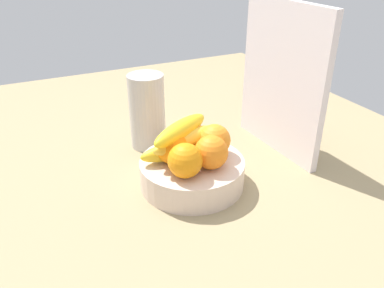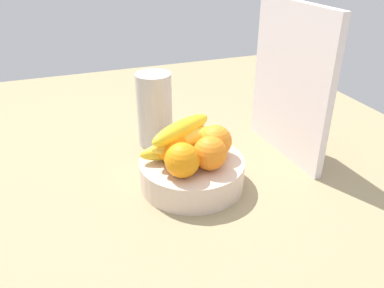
{
  "view_description": "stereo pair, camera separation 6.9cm",
  "coord_description": "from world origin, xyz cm",
  "px_view_note": "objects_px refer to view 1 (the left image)",
  "views": [
    {
      "loc": [
        62.41,
        -29.1,
        48.29
      ],
      "look_at": [
        -2.26,
        2.1,
        9.94
      ],
      "focal_mm": 36.76,
      "sensor_mm": 36.0,
      "label": 1
    },
    {
      "loc": [
        65.1,
        -22.78,
        48.29
      ],
      "look_at": [
        -2.26,
        2.1,
        9.94
      ],
      "focal_mm": 36.76,
      "sensor_mm": 36.0,
      "label": 2
    }
  ],
  "objects_px": {
    "fruit_bowl": "(192,172)",
    "orange_front_left": "(211,152)",
    "cutting_board": "(282,80)",
    "banana_bunch": "(182,140)",
    "orange_center": "(189,136)",
    "orange_back_right": "(185,161)",
    "orange_front_right": "(214,140)",
    "thermos_tumbler": "(147,111)",
    "orange_back_left": "(172,147)"
  },
  "relations": [
    {
      "from": "orange_center",
      "to": "orange_back_left",
      "type": "height_order",
      "value": "same"
    },
    {
      "from": "orange_center",
      "to": "cutting_board",
      "type": "xyz_separation_m",
      "value": [
        -0.01,
        0.25,
        0.09
      ]
    },
    {
      "from": "orange_front_right",
      "to": "fruit_bowl",
      "type": "bearing_deg",
      "value": -86.68
    },
    {
      "from": "cutting_board",
      "to": "fruit_bowl",
      "type": "bearing_deg",
      "value": -79.3
    },
    {
      "from": "fruit_bowl",
      "to": "thermos_tumbler",
      "type": "xyz_separation_m",
      "value": [
        -0.21,
        -0.02,
        0.06
      ]
    },
    {
      "from": "orange_front_left",
      "to": "orange_center",
      "type": "distance_m",
      "value": 0.09
    },
    {
      "from": "orange_front_left",
      "to": "banana_bunch",
      "type": "xyz_separation_m",
      "value": [
        -0.06,
        -0.04,
        0.01
      ]
    },
    {
      "from": "orange_front_right",
      "to": "cutting_board",
      "type": "bearing_deg",
      "value": 105.43
    },
    {
      "from": "banana_bunch",
      "to": "thermos_tumbler",
      "type": "xyz_separation_m",
      "value": [
        -0.19,
        -0.01,
        -0.01
      ]
    },
    {
      "from": "orange_front_right",
      "to": "orange_center",
      "type": "xyz_separation_m",
      "value": [
        -0.04,
        -0.04,
        0.0
      ]
    },
    {
      "from": "fruit_bowl",
      "to": "thermos_tumbler",
      "type": "bearing_deg",
      "value": -174.45
    },
    {
      "from": "cutting_board",
      "to": "thermos_tumbler",
      "type": "distance_m",
      "value": 0.34
    },
    {
      "from": "orange_back_left",
      "to": "banana_bunch",
      "type": "xyz_separation_m",
      "value": [
        -0.01,
        0.03,
        0.01
      ]
    },
    {
      "from": "orange_front_right",
      "to": "orange_back_right",
      "type": "distance_m",
      "value": 0.11
    },
    {
      "from": "orange_center",
      "to": "orange_back_right",
      "type": "distance_m",
      "value": 0.11
    },
    {
      "from": "orange_back_right",
      "to": "orange_center",
      "type": "bearing_deg",
      "value": 150.93
    },
    {
      "from": "orange_back_right",
      "to": "cutting_board",
      "type": "relative_size",
      "value": 0.19
    },
    {
      "from": "fruit_bowl",
      "to": "thermos_tumbler",
      "type": "height_order",
      "value": "thermos_tumbler"
    },
    {
      "from": "orange_front_right",
      "to": "cutting_board",
      "type": "height_order",
      "value": "cutting_board"
    },
    {
      "from": "orange_center",
      "to": "orange_back_right",
      "type": "bearing_deg",
      "value": -29.07
    },
    {
      "from": "orange_front_right",
      "to": "cutting_board",
      "type": "xyz_separation_m",
      "value": [
        -0.06,
        0.21,
        0.09
      ]
    },
    {
      "from": "orange_back_right",
      "to": "cutting_board",
      "type": "distance_m",
      "value": 0.33
    },
    {
      "from": "banana_bunch",
      "to": "orange_front_left",
      "type": "bearing_deg",
      "value": 29.42
    },
    {
      "from": "banana_bunch",
      "to": "thermos_tumbler",
      "type": "distance_m",
      "value": 0.19
    },
    {
      "from": "banana_bunch",
      "to": "orange_back_right",
      "type": "bearing_deg",
      "value": -19.8
    },
    {
      "from": "cutting_board",
      "to": "thermos_tumbler",
      "type": "xyz_separation_m",
      "value": [
        -0.15,
        -0.29,
        -0.09
      ]
    },
    {
      "from": "orange_front_right",
      "to": "banana_bunch",
      "type": "distance_m",
      "value": 0.07
    },
    {
      "from": "orange_front_left",
      "to": "orange_back_right",
      "type": "xyz_separation_m",
      "value": [
        0.01,
        -0.06,
        0.0
      ]
    },
    {
      "from": "fruit_bowl",
      "to": "orange_front_left",
      "type": "bearing_deg",
      "value": 30.09
    },
    {
      "from": "fruit_bowl",
      "to": "orange_back_right",
      "type": "bearing_deg",
      "value": -38.55
    },
    {
      "from": "thermos_tumbler",
      "to": "orange_center",
      "type": "bearing_deg",
      "value": 11.94
    },
    {
      "from": "fruit_bowl",
      "to": "orange_front_left",
      "type": "relative_size",
      "value": 3.21
    },
    {
      "from": "thermos_tumbler",
      "to": "orange_back_right",
      "type": "bearing_deg",
      "value": -3.74
    },
    {
      "from": "orange_front_left",
      "to": "thermos_tumbler",
      "type": "bearing_deg",
      "value": -170.14
    },
    {
      "from": "fruit_bowl",
      "to": "orange_front_left",
      "type": "xyz_separation_m",
      "value": [
        0.04,
        0.02,
        0.06
      ]
    },
    {
      "from": "banana_bunch",
      "to": "cutting_board",
      "type": "distance_m",
      "value": 0.29
    },
    {
      "from": "orange_back_left",
      "to": "cutting_board",
      "type": "bearing_deg",
      "value": 98.64
    },
    {
      "from": "fruit_bowl",
      "to": "banana_bunch",
      "type": "relative_size",
      "value": 1.2
    },
    {
      "from": "fruit_bowl",
      "to": "orange_back_left",
      "type": "xyz_separation_m",
      "value": [
        -0.01,
        -0.04,
        0.06
      ]
    },
    {
      "from": "orange_front_left",
      "to": "banana_bunch",
      "type": "bearing_deg",
      "value": -150.58
    },
    {
      "from": "orange_back_left",
      "to": "orange_front_right",
      "type": "bearing_deg",
      "value": 82.87
    },
    {
      "from": "orange_front_left",
      "to": "thermos_tumbler",
      "type": "relative_size",
      "value": 0.37
    },
    {
      "from": "orange_front_left",
      "to": "orange_back_left",
      "type": "relative_size",
      "value": 1.0
    },
    {
      "from": "orange_front_left",
      "to": "banana_bunch",
      "type": "relative_size",
      "value": 0.37
    },
    {
      "from": "fruit_bowl",
      "to": "orange_back_right",
      "type": "height_order",
      "value": "orange_back_right"
    },
    {
      "from": "fruit_bowl",
      "to": "orange_front_right",
      "type": "relative_size",
      "value": 3.21
    },
    {
      "from": "orange_back_left",
      "to": "banana_bunch",
      "type": "bearing_deg",
      "value": 106.7
    },
    {
      "from": "orange_back_right",
      "to": "thermos_tumbler",
      "type": "distance_m",
      "value": 0.26
    },
    {
      "from": "fruit_bowl",
      "to": "orange_back_left",
      "type": "bearing_deg",
      "value": -110.67
    },
    {
      "from": "orange_front_left",
      "to": "orange_front_right",
      "type": "height_order",
      "value": "same"
    }
  ]
}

